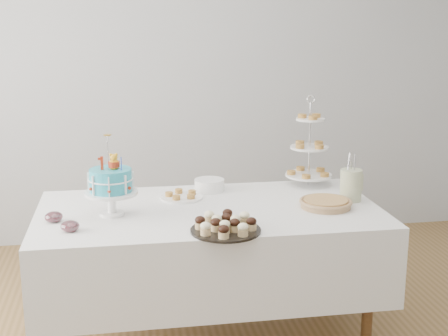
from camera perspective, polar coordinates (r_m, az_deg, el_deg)
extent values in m
cube|color=#A7A9AC|center=(5.07, -4.15, 8.30)|extent=(5.00, 0.04, 2.70)
cube|color=#A7A9AC|center=(1.22, 14.13, -9.40)|extent=(5.00, 0.04, 2.70)
cube|color=silver|center=(3.59, -1.35, -7.13)|extent=(1.92, 1.02, 0.45)
cylinder|color=brown|center=(3.33, -14.89, -13.35)|extent=(0.06, 0.06, 0.67)
cylinder|color=brown|center=(3.55, 13.05, -11.44)|extent=(0.06, 0.06, 0.67)
cylinder|color=brown|center=(4.00, -13.95, -8.57)|extent=(0.06, 0.06, 0.67)
cylinder|color=brown|center=(4.19, 9.20, -7.30)|extent=(0.06, 0.06, 0.67)
cylinder|color=#2BA7BD|center=(3.40, -10.32, -1.10)|extent=(0.23, 0.23, 0.12)
torus|color=white|center=(3.40, -10.32, -1.00)|extent=(0.24, 0.24, 0.01)
cube|color=#AC2B12|center=(3.37, -11.10, 0.44)|extent=(0.02, 0.02, 0.07)
cylinder|color=blue|center=(3.34, -9.38, 0.40)|extent=(0.01, 0.01, 0.07)
cylinder|color=silver|center=(3.40, -10.55, 1.45)|extent=(0.00, 0.00, 0.17)
cylinder|color=gold|center=(3.38, -10.62, 2.98)|extent=(0.05, 0.05, 0.01)
cylinder|color=black|center=(3.15, 0.15, -5.72)|extent=(0.36, 0.36, 0.01)
ellipsoid|color=black|center=(3.12, -1.11, -4.89)|extent=(0.05, 0.05, 0.04)
ellipsoid|color=#F9F2C1|center=(3.14, 1.41, -4.76)|extent=(0.05, 0.05, 0.04)
cylinder|color=#AA7E5C|center=(3.58, 9.28, -3.30)|extent=(0.28, 0.28, 0.03)
cylinder|color=#A57D40|center=(3.57, 9.29, -2.98)|extent=(0.25, 0.25, 0.02)
torus|color=#AA7E5C|center=(3.57, 9.29, -3.04)|extent=(0.30, 0.30, 0.02)
cylinder|color=silver|center=(3.98, 7.83, 2.17)|extent=(0.01, 0.01, 0.53)
cylinder|color=white|center=(4.03, 7.73, -0.64)|extent=(0.30, 0.30, 0.01)
cylinder|color=white|center=(3.99, 7.82, 1.87)|extent=(0.24, 0.24, 0.01)
cylinder|color=white|center=(3.96, 7.90, 4.44)|extent=(0.18, 0.18, 0.01)
torus|color=silver|center=(3.94, 7.96, 6.24)|extent=(0.06, 0.01, 0.06)
cylinder|color=white|center=(3.86, -1.34, -1.57)|extent=(0.18, 0.18, 0.07)
cylinder|color=white|center=(3.71, -3.91, -2.69)|extent=(0.25, 0.25, 0.01)
ellipsoid|color=silver|center=(3.24, -13.90, -5.18)|extent=(0.09, 0.09, 0.06)
cylinder|color=#600815|center=(3.24, -13.89, -5.26)|extent=(0.07, 0.07, 0.03)
ellipsoid|color=silver|center=(3.40, -15.30, -4.34)|extent=(0.09, 0.09, 0.06)
cylinder|color=#600815|center=(3.40, -15.30, -4.41)|extent=(0.07, 0.07, 0.03)
cylinder|color=beige|center=(3.72, 11.52, -1.55)|extent=(0.13, 0.13, 0.19)
cylinder|color=beige|center=(3.73, 12.52, -1.29)|extent=(0.01, 0.01, 0.10)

